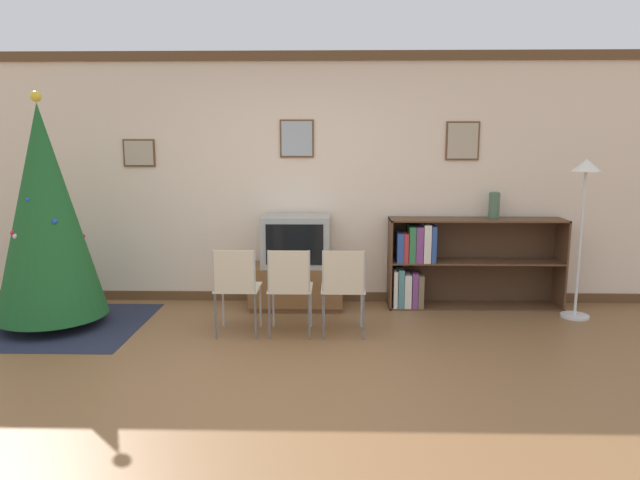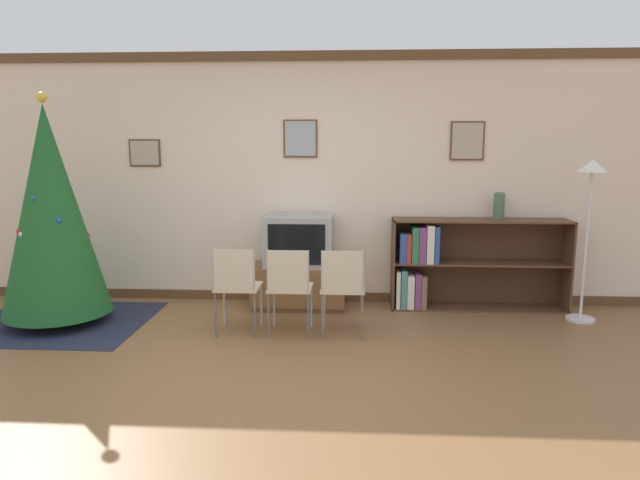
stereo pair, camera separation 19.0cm
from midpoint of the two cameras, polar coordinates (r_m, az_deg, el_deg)
ground_plane at (r=4.31m, az=-5.82°, el=-14.42°), size 24.00×24.00×0.00m
wall_back at (r=6.27m, az=-3.39°, el=6.03°), size 8.85×0.11×2.70m
area_rug at (r=6.20m, az=-25.79°, el=-7.68°), size 1.70×1.49×0.01m
christmas_tree at (r=5.98m, az=-26.58°, el=2.47°), size 1.01×1.01×2.21m
tv_console at (r=6.14m, az=-3.27°, el=-4.65°), size 0.99×0.49×0.46m
television at (r=6.03m, az=-3.32°, el=-0.07°), size 0.71×0.48×0.54m
folding_chair_left at (r=5.26m, az=-9.38°, el=-4.54°), size 0.40×0.40×0.82m
folding_chair_center at (r=5.19m, az=-4.10°, el=-4.62°), size 0.40×0.40×0.82m
folding_chair_right at (r=5.17m, az=1.28°, el=-4.66°), size 0.40×0.40×0.82m
bookshelf at (r=6.24m, az=11.52°, el=-2.27°), size 1.84×0.36×0.96m
vase at (r=6.30m, az=16.20°, el=3.39°), size 0.12×0.12×0.28m
standing_lamp at (r=6.14m, az=24.09°, el=3.94°), size 0.28×0.28×1.60m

